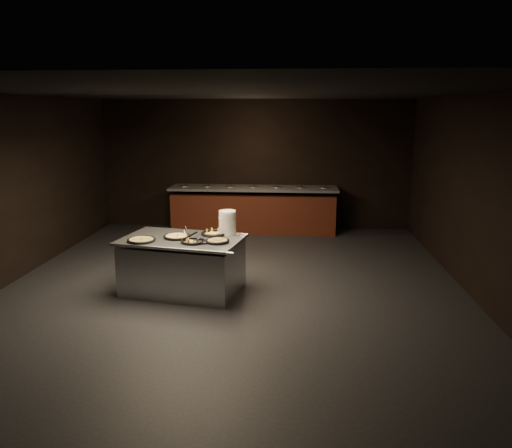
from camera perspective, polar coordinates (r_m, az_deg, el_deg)
The scene contains 11 objects.
room at distance 7.46m, azimuth -2.62°, elevation 3.60°, with size 7.02×8.02×2.92m.
salad_bar at distance 11.13m, azimuth -0.28°, elevation 1.36°, with size 3.70×0.83×1.18m.
serving_counter at distance 7.49m, azimuth -8.36°, elevation -4.77°, with size 1.90×1.42×0.83m.
plate_stack at distance 7.50m, azimuth -3.28°, elevation 0.15°, with size 0.26×0.26×0.36m, color white.
pan_veggie_whole at distance 7.30m, azimuth -12.97°, elevation -1.79°, with size 0.40×0.40×0.04m.
pan_cheese_whole at distance 7.41m, azimuth -9.00°, elevation -1.40°, with size 0.40×0.40×0.04m.
pan_cheese_slices_a at distance 7.53m, azimuth -4.82°, elevation -1.07°, with size 0.39×0.39×0.04m.
pan_cheese_slices_b at distance 7.11m, azimuth -7.22°, elevation -1.96°, with size 0.35×0.35×0.04m.
pan_veggie_slices at distance 7.09m, azimuth -4.43°, elevation -1.93°, with size 0.35×0.35×0.04m.
server_left at distance 7.41m, azimuth -8.06°, elevation -0.93°, with size 0.20×0.29×0.16m.
server_right at distance 7.04m, azimuth -7.17°, elevation -1.55°, with size 0.35×0.10×0.16m.
Camera 1 is at (0.93, -7.31, 2.63)m, focal length 35.00 mm.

